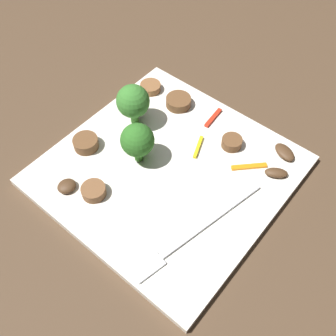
# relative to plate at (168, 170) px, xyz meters

# --- Properties ---
(ground_plane) EXTENTS (1.40, 1.40, 0.00)m
(ground_plane) POSITION_rel_plate_xyz_m (0.00, 0.00, -0.01)
(ground_plane) COLOR #4C3826
(plate) EXTENTS (0.27, 0.27, 0.01)m
(plate) POSITION_rel_plate_xyz_m (0.00, 0.00, 0.00)
(plate) COLOR white
(plate) RESTS_ON ground_plane
(fork) EXTENTS (0.18, 0.05, 0.00)m
(fork) POSITION_rel_plate_xyz_m (0.06, 0.08, 0.01)
(fork) COLOR silver
(fork) RESTS_ON plate
(broccoli_floret_0) EXTENTS (0.04, 0.04, 0.06)m
(broccoli_floret_0) POSITION_rel_plate_xyz_m (0.01, -0.04, 0.04)
(broccoli_floret_0) COLOR #347525
(broccoli_floret_0) RESTS_ON plate
(broccoli_floret_1) EXTENTS (0.04, 0.04, 0.06)m
(broccoli_floret_1) POSITION_rel_plate_xyz_m (-0.03, -0.08, 0.04)
(broccoli_floret_1) COLOR #408630
(broccoli_floret_1) RESTS_ON plate
(sausage_slice_0) EXTENTS (0.05, 0.05, 0.01)m
(sausage_slice_0) POSITION_rel_plate_xyz_m (-0.09, -0.06, 0.01)
(sausage_slice_0) COLOR brown
(sausage_slice_0) RESTS_ON plate
(sausage_slice_1) EXTENTS (0.04, 0.04, 0.01)m
(sausage_slice_1) POSITION_rel_plate_xyz_m (0.08, -0.04, 0.01)
(sausage_slice_1) COLOR brown
(sausage_slice_1) RESTS_ON plate
(sausage_slice_2) EXTENTS (0.04, 0.04, 0.01)m
(sausage_slice_2) POSITION_rel_plate_xyz_m (-0.09, -0.11, 0.01)
(sausage_slice_2) COLOR brown
(sausage_slice_2) RESTS_ON plate
(sausage_slice_3) EXTENTS (0.04, 0.04, 0.01)m
(sausage_slice_3) POSITION_rel_plate_xyz_m (-0.08, 0.04, 0.01)
(sausage_slice_3) COLOR brown
(sausage_slice_3) RESTS_ON plate
(sausage_slice_4) EXTENTS (0.05, 0.05, 0.01)m
(sausage_slice_4) POSITION_rel_plate_xyz_m (0.04, -0.10, 0.01)
(sausage_slice_4) COLOR brown
(sausage_slice_4) RESTS_ON plate
(mushroom_0) EXTENTS (0.03, 0.03, 0.01)m
(mushroom_0) POSITION_rel_plate_xyz_m (0.10, -0.07, 0.01)
(mushroom_0) COLOR #4C331E
(mushroom_0) RESTS_ON plate
(mushroom_1) EXTENTS (0.03, 0.03, 0.01)m
(mushroom_1) POSITION_rel_plate_xyz_m (-0.08, 0.11, 0.01)
(mushroom_1) COLOR #4C331E
(mushroom_1) RESTS_ON plate
(mushroom_2) EXTENTS (0.03, 0.04, 0.01)m
(mushroom_2) POSITION_rel_plate_xyz_m (-0.11, 0.10, 0.01)
(mushroom_2) COLOR #4C331E
(mushroom_2) RESTS_ON plate
(pepper_strip_0) EXTENTS (0.04, 0.01, 0.00)m
(pepper_strip_0) POSITION_rel_plate_xyz_m (-0.10, -0.01, 0.01)
(pepper_strip_0) COLOR red
(pepper_strip_0) RESTS_ON plate
(pepper_strip_1) EXTENTS (0.03, 0.02, 0.00)m
(pepper_strip_1) POSITION_rel_plate_xyz_m (-0.05, 0.01, 0.01)
(pepper_strip_1) COLOR yellow
(pepper_strip_1) RESTS_ON plate
(pepper_strip_2) EXTENTS (0.04, 0.04, 0.00)m
(pepper_strip_2) POSITION_rel_plate_xyz_m (-0.06, 0.08, 0.01)
(pepper_strip_2) COLOR orange
(pepper_strip_2) RESTS_ON plate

